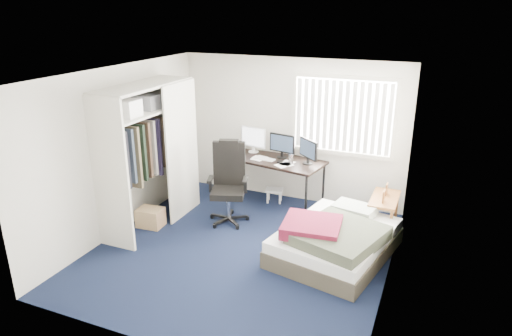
{
  "coord_description": "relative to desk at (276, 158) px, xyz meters",
  "views": [
    {
      "loc": [
        2.4,
        -5.22,
        3.31
      ],
      "look_at": [
        0.05,
        0.4,
        1.13
      ],
      "focal_mm": 32.0,
      "sensor_mm": 36.0,
      "label": 1
    }
  ],
  "objects": [
    {
      "name": "pine_box",
      "position": [
        -1.51,
        -1.61,
        -0.69
      ],
      "size": [
        0.41,
        0.32,
        0.3
      ],
      "primitive_type": "cube",
      "rotation": [
        0.0,
        0.0,
        0.07
      ],
      "color": "#A87554",
      "rests_on": "ground"
    },
    {
      "name": "window_assembly",
      "position": [
        1.04,
        0.29,
        0.76
      ],
      "size": [
        1.72,
        0.09,
        1.32
      ],
      "color": "white",
      "rests_on": "ground"
    },
    {
      "name": "bed",
      "position": [
        1.39,
        -1.4,
        -0.58
      ],
      "size": [
        1.68,
        2.02,
        0.6
      ],
      "color": "#3C362B",
      "rests_on": "ground"
    },
    {
      "name": "desk",
      "position": [
        0.0,
        0.0,
        0.0
      ],
      "size": [
        1.78,
        1.06,
        1.28
      ],
      "color": "black",
      "rests_on": "ground"
    },
    {
      "name": "footstool",
      "position": [
        -0.03,
        0.02,
        -0.65
      ],
      "size": [
        0.34,
        0.3,
        0.24
      ],
      "color": "white",
      "rests_on": "ground"
    },
    {
      "name": "nightstand",
      "position": [
        1.89,
        -0.32,
        -0.36
      ],
      "size": [
        0.4,
        0.79,
        0.72
      ],
      "color": "brown",
      "rests_on": "ground"
    },
    {
      "name": "office_chair",
      "position": [
        -0.47,
        -0.91,
        -0.34
      ],
      "size": [
        0.78,
        0.78,
        1.31
      ],
      "color": "black",
      "rests_on": "ground"
    },
    {
      "name": "room_shell",
      "position": [
        0.14,
        -1.75,
        0.67
      ],
      "size": [
        4.2,
        4.2,
        4.2
      ],
      "color": "silver",
      "rests_on": "ground"
    },
    {
      "name": "closet",
      "position": [
        -1.53,
        -1.49,
        0.51
      ],
      "size": [
        0.64,
        1.84,
        2.22
      ],
      "color": "beige",
      "rests_on": "ground"
    },
    {
      "name": "ground",
      "position": [
        0.14,
        -1.75,
        -0.84
      ],
      "size": [
        4.2,
        4.2,
        0.0
      ],
      "primitive_type": "plane",
      "color": "black",
      "rests_on": "ground"
    }
  ]
}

